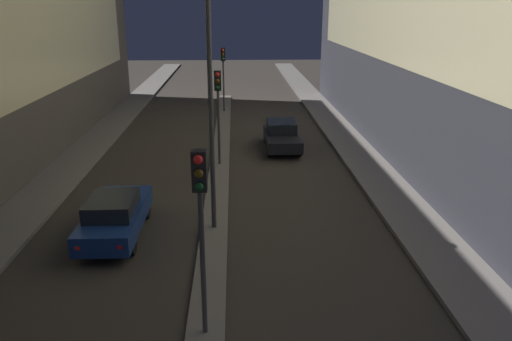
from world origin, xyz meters
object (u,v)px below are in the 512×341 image
at_px(traffic_light_mid, 218,97).
at_px(street_lamp, 208,20).
at_px(car_right_lane, 282,135).
at_px(car_left_lane, 115,215).
at_px(traffic_light_far, 223,65).
at_px(traffic_light_near, 200,203).

distance_m(traffic_light_mid, street_lamp, 8.04).
distance_m(street_lamp, car_right_lane, 12.44).
height_order(traffic_light_mid, car_left_lane, traffic_light_mid).
xyz_separation_m(traffic_light_mid, car_left_lane, (-3.30, -7.51, -2.65)).
bearing_deg(car_right_lane, street_lamp, -107.89).
bearing_deg(car_left_lane, car_right_lane, 57.97).
bearing_deg(street_lamp, traffic_light_far, 90.00).
bearing_deg(traffic_light_far, car_right_lane, -71.07).
bearing_deg(traffic_light_far, traffic_light_mid, -90.00).
xyz_separation_m(traffic_light_near, traffic_light_far, (0.00, 25.71, 0.00)).
bearing_deg(traffic_light_far, street_lamp, -90.00).
relative_size(traffic_light_mid, car_left_lane, 0.99).
distance_m(traffic_light_near, traffic_light_mid, 13.07).
height_order(traffic_light_mid, traffic_light_far, same).
bearing_deg(traffic_light_near, street_lamp, 90.00).
bearing_deg(traffic_light_mid, street_lamp, -90.00).
bearing_deg(car_right_lane, traffic_light_far, 108.93).
xyz_separation_m(traffic_light_near, car_right_lane, (3.30, 16.10, -2.67)).
relative_size(street_lamp, car_right_lane, 2.16).
distance_m(street_lamp, car_left_lane, 7.08).
bearing_deg(car_right_lane, traffic_light_mid, -137.45).
distance_m(traffic_light_far, street_lamp, 20.15).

